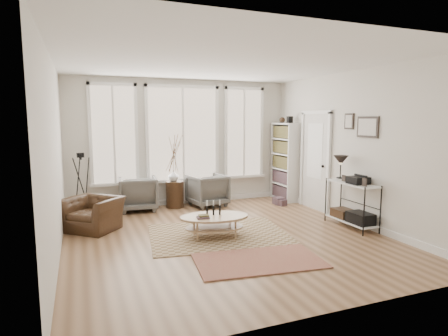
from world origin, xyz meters
name	(u,v)px	position (x,y,z in m)	size (l,w,h in m)	color
room	(226,153)	(0.02, 0.03, 1.43)	(5.50, 5.54, 2.90)	#916B49
bay_window	(183,136)	(0.00, 2.71, 1.61)	(4.14, 0.12, 2.24)	tan
door	(315,159)	(2.57, 1.15, 1.12)	(0.09, 1.06, 2.22)	silver
bookcase	(285,162)	(2.44, 2.23, 0.96)	(0.31, 0.85, 2.06)	white
low_shelf	(351,200)	(2.38, -0.30, 0.51)	(0.38, 1.08, 1.30)	white
wall_art	(363,125)	(2.58, -0.27, 1.88)	(0.04, 0.88, 0.44)	black
rug_main	(219,234)	(-0.07, 0.15, 0.01)	(2.34, 1.76, 0.01)	brown
rug_runner	(259,260)	(0.02, -1.21, 0.01)	(1.78, 0.99, 0.01)	maroon
coffee_table	(214,220)	(-0.19, 0.06, 0.29)	(1.25, 0.89, 0.53)	tan
armchair_left	(138,193)	(-1.11, 2.45, 0.37)	(0.80, 0.82, 0.75)	#5F5F5B
armchair_right	(207,190)	(0.45, 2.32, 0.36)	(0.78, 0.80, 0.73)	#5F5F5B
side_table	(174,172)	(-0.29, 2.42, 0.81)	(0.40, 0.40, 1.67)	#382314
vase	(173,176)	(-0.31, 2.45, 0.72)	(0.24, 0.24, 0.25)	silver
accent_chair	(93,214)	(-2.09, 1.25, 0.29)	(0.91, 0.79, 0.59)	#382314
tripod_camera	(82,188)	(-2.25, 2.30, 0.61)	(0.46, 0.46, 1.32)	black
book_stack_near	(279,201)	(2.05, 1.81, 0.08)	(0.21, 0.26, 0.17)	brown
book_stack_far	(281,202)	(2.05, 1.69, 0.07)	(0.17, 0.22, 0.14)	brown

